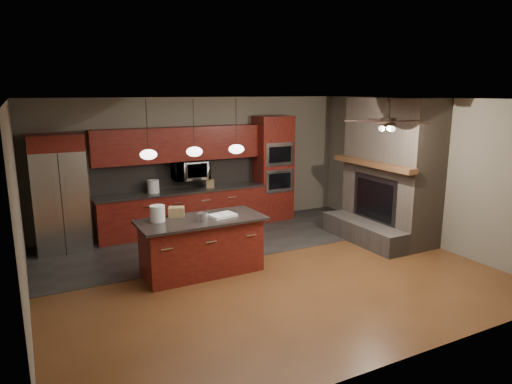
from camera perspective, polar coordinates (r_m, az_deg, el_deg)
ground at (r=7.71m, az=0.93°, el=-9.74°), size 7.00×7.00×0.00m
ceiling at (r=7.14m, az=1.01°, el=11.54°), size 7.00×6.00×0.02m
back_wall at (r=10.00m, az=-7.26°, el=3.64°), size 7.00×0.02×2.80m
right_wall at (r=9.45m, az=19.99°, el=2.48°), size 0.02×6.00×2.80m
left_wall at (r=6.46m, az=-27.53°, el=-2.53°), size 0.02×6.00×2.80m
slate_tile_patch at (r=9.24m, az=-4.41°, el=-5.94°), size 7.00×2.40×0.01m
fireplace_column at (r=9.42m, az=16.25°, el=2.07°), size 1.30×2.10×2.80m
back_cabinetry at (r=9.70m, az=-9.28°, el=0.27°), size 3.59×0.64×2.20m
oven_tower at (r=10.46m, az=2.14°, el=2.97°), size 0.80×0.63×2.38m
microwave at (r=9.69m, az=-8.25°, el=2.74°), size 0.73×0.41×0.50m
refrigerator at (r=9.10m, az=-23.35°, el=-0.16°), size 0.94×0.75×2.17m
kitchen_island at (r=7.50m, az=-6.79°, el=-6.67°), size 2.04×0.94×0.92m
white_bucket at (r=7.30m, az=-12.22°, el=-2.65°), size 0.26×0.26×0.25m
paint_can at (r=7.25m, az=-6.76°, el=-3.10°), size 0.21×0.21×0.12m
paint_tray at (r=7.45m, az=-4.20°, el=-2.93°), size 0.46×0.36×0.04m
cardboard_box at (r=7.53m, az=-9.92°, el=-2.45°), size 0.30×0.26×0.16m
counter_bucket at (r=9.46m, az=-12.72°, el=0.68°), size 0.28×0.28×0.27m
counter_box at (r=9.79m, az=-5.75°, el=1.07°), size 0.20×0.18×0.18m
pendant_left at (r=7.26m, az=-13.29°, el=4.61°), size 0.26×0.26×0.92m
pendant_center at (r=7.47m, az=-7.70°, el=5.05°), size 0.26×0.26×0.92m
pendant_right at (r=7.76m, az=-2.47°, el=5.42°), size 0.26×0.26×0.92m
ceiling_fan at (r=7.57m, az=16.21°, el=8.52°), size 1.27×1.33×0.41m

